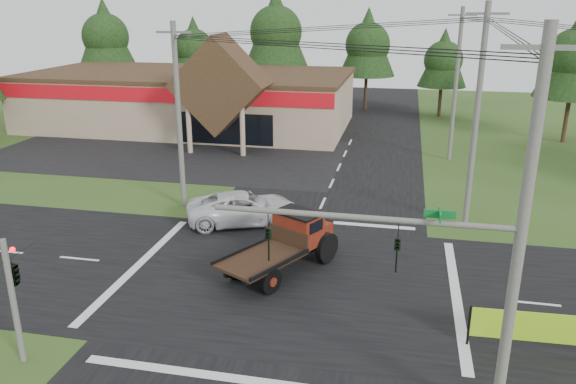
# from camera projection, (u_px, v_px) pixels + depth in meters

# --- Properties ---
(ground) EXTENTS (120.00, 120.00, 0.00)m
(ground) POSITION_uv_depth(u_px,v_px,m) (289.00, 280.00, 24.27)
(ground) COLOR #294819
(ground) RESTS_ON ground
(road_ns) EXTENTS (12.00, 120.00, 0.02)m
(road_ns) POSITION_uv_depth(u_px,v_px,m) (289.00, 280.00, 24.27)
(road_ns) COLOR black
(road_ns) RESTS_ON ground
(road_ew) EXTENTS (120.00, 12.00, 0.02)m
(road_ew) POSITION_uv_depth(u_px,v_px,m) (289.00, 279.00, 24.27)
(road_ew) COLOR black
(road_ew) RESTS_ON ground
(parking_apron) EXTENTS (28.00, 14.00, 0.02)m
(parking_apron) POSITION_uv_depth(u_px,v_px,m) (165.00, 154.00, 44.63)
(parking_apron) COLOR black
(parking_apron) RESTS_ON ground
(cvs_building) EXTENTS (30.40, 18.20, 9.19)m
(cvs_building) POSITION_uv_depth(u_px,v_px,m) (192.00, 98.00, 53.89)
(cvs_building) COLOR tan
(cvs_building) RESTS_ON ground
(traffic_signal_mast) EXTENTS (8.12, 0.24, 7.00)m
(traffic_signal_mast) POSITION_uv_depth(u_px,v_px,m) (446.00, 280.00, 14.77)
(traffic_signal_mast) COLOR #595651
(traffic_signal_mast) RESTS_ON ground
(traffic_signal_corner) EXTENTS (0.53, 2.48, 4.40)m
(traffic_signal_corner) POSITION_uv_depth(u_px,v_px,m) (11.00, 263.00, 17.82)
(traffic_signal_corner) COLOR #595651
(traffic_signal_corner) RESTS_ON ground
(utility_pole_nr) EXTENTS (2.00, 0.30, 11.00)m
(utility_pole_nr) POSITION_uv_depth(u_px,v_px,m) (520.00, 243.00, 14.05)
(utility_pole_nr) COLOR #595651
(utility_pole_nr) RESTS_ON ground
(utility_pole_nw) EXTENTS (2.00, 0.30, 10.50)m
(utility_pole_nw) POSITION_uv_depth(u_px,v_px,m) (179.00, 115.00, 31.54)
(utility_pole_nw) COLOR #595651
(utility_pole_nw) RESTS_ON ground
(utility_pole_ne) EXTENTS (2.00, 0.30, 11.50)m
(utility_pole_ne) POSITION_uv_depth(u_px,v_px,m) (476.00, 118.00, 28.26)
(utility_pole_ne) COLOR #595651
(utility_pole_ne) RESTS_ON ground
(utility_pole_n) EXTENTS (2.00, 0.30, 11.20)m
(utility_pole_n) POSITION_uv_depth(u_px,v_px,m) (456.00, 84.00, 41.30)
(utility_pole_n) COLOR #595651
(utility_pole_n) RESTS_ON ground
(tree_row_a) EXTENTS (6.72, 6.72, 12.12)m
(tree_row_a) POSITION_uv_depth(u_px,v_px,m) (105.00, 34.00, 64.68)
(tree_row_a) COLOR #332316
(tree_row_a) RESTS_ON ground
(tree_row_b) EXTENTS (5.60, 5.60, 10.10)m
(tree_row_b) POSITION_uv_depth(u_px,v_px,m) (194.00, 46.00, 65.01)
(tree_row_b) COLOR #332316
(tree_row_b) RESTS_ON ground
(tree_row_c) EXTENTS (7.28, 7.28, 13.13)m
(tree_row_c) POSITION_uv_depth(u_px,v_px,m) (276.00, 29.00, 61.49)
(tree_row_c) COLOR #332316
(tree_row_c) RESTS_ON ground
(tree_row_d) EXTENTS (6.16, 6.16, 11.11)m
(tree_row_d) POSITION_uv_depth(u_px,v_px,m) (368.00, 43.00, 60.90)
(tree_row_d) COLOR #332316
(tree_row_d) RESTS_ON ground
(tree_row_e) EXTENTS (5.04, 5.04, 9.09)m
(tree_row_e) POSITION_uv_depth(u_px,v_px,m) (444.00, 58.00, 57.91)
(tree_row_e) COLOR #332316
(tree_row_e) RESTS_ON ground
(tree_side_ne) EXTENTS (6.16, 6.16, 11.11)m
(tree_side_ne) POSITION_uv_depth(u_px,v_px,m) (576.00, 55.00, 46.25)
(tree_side_ne) COLOR #332316
(tree_side_ne) RESTS_ON ground
(antique_flatbed_truck) EXTENTS (4.94, 6.45, 2.54)m
(antique_flatbed_truck) POSITION_uv_depth(u_px,v_px,m) (281.00, 245.00, 24.62)
(antique_flatbed_truck) COLOR #531A0B
(antique_flatbed_truck) RESTS_ON ground
(roadside_banner) EXTENTS (4.53, 0.30, 1.54)m
(roadside_banner) POSITION_uv_depth(u_px,v_px,m) (536.00, 331.00, 19.03)
(roadside_banner) COLOR #91CC1B
(roadside_banner) RESTS_ON ground
(white_pickup) EXTENTS (6.67, 4.82, 1.69)m
(white_pickup) POSITION_uv_depth(u_px,v_px,m) (244.00, 208.00, 30.37)
(white_pickup) COLOR silver
(white_pickup) RESTS_ON ground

